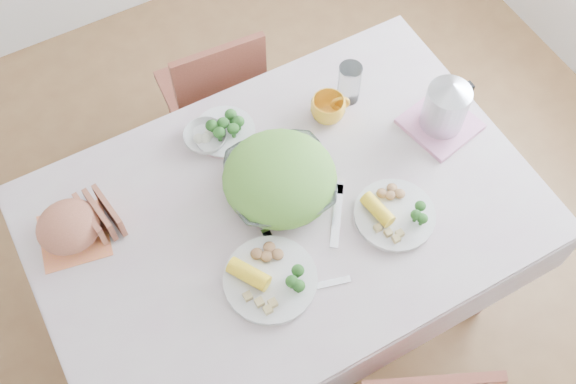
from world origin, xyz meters
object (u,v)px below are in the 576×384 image
salad_bowl (280,182)px  chair_far (209,80)px  dinner_plate_right (395,215)px  electric_kettle (447,102)px  dinner_plate_left (270,280)px  yellow_mug (328,109)px  dining_table (286,262)px

salad_bowl → chair_far: bearing=84.1°
dinner_plate_right → electric_kettle: electric_kettle is taller
dinner_plate_left → dinner_plate_right: size_ratio=1.10×
yellow_mug → electric_kettle: (0.30, -0.21, 0.08)m
dining_table → electric_kettle: 0.78m
salad_bowl → yellow_mug: size_ratio=2.85×
chair_far → electric_kettle: (0.50, -0.77, 0.42)m
dining_table → chair_far: (0.09, 0.80, 0.09)m
salad_bowl → dinner_plate_right: bearing=-44.8°
salad_bowl → dinner_plate_right: salad_bowl is taller
dining_table → dinner_plate_right: bearing=-33.4°
salad_bowl → dinner_plate_left: size_ratio=1.21×
salad_bowl → dinner_plate_left: (-0.17, -0.26, -0.03)m
dinner_plate_right → electric_kettle: (0.32, 0.21, 0.11)m
dinner_plate_left → electric_kettle: bearing=16.1°
dining_table → salad_bowl: bearing=74.5°
salad_bowl → dinner_plate_right: size_ratio=1.32×
salad_bowl → electric_kettle: (0.57, -0.04, 0.08)m
salad_bowl → dinner_plate_left: bearing=-123.6°
dinner_plate_right → yellow_mug: size_ratio=2.15×
dining_table → dinner_plate_right: dinner_plate_right is taller
electric_kettle → yellow_mug: bearing=144.5°
chair_far → dinner_plate_left: (-0.24, -0.98, 0.31)m
dinner_plate_left → yellow_mug: yellow_mug is taller
chair_far → yellow_mug: (0.19, -0.56, 0.34)m
dinner_plate_left → dinner_plate_right: 0.42m
dining_table → dinner_plate_left: 0.46m
dining_table → yellow_mug: bearing=39.4°
salad_bowl → dinner_plate_right: 0.36m
yellow_mug → electric_kettle: size_ratio=0.59×
dinner_plate_left → electric_kettle: 0.78m
dining_table → yellow_mug: 0.57m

